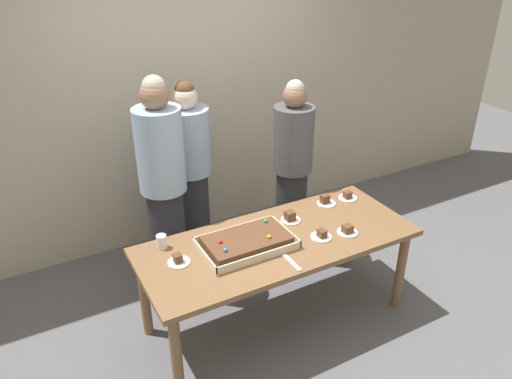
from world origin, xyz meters
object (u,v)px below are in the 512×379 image
(plated_slice_far_right, at_px, (178,261))
(cake_server_utensil, at_px, (292,263))
(plated_slice_near_right, at_px, (321,235))
(person_green_shirt_behind, at_px, (190,171))
(plated_slice_center_front, at_px, (347,231))
(plated_slice_near_left, at_px, (326,201))
(sheet_cake, at_px, (247,242))
(plated_slice_center_back, at_px, (348,197))
(person_serving_front, at_px, (163,186))
(drink_cup_nearest, at_px, (162,242))
(person_striped_tie_right, at_px, (292,169))
(plated_slice_far_left, at_px, (290,218))
(party_table, at_px, (278,249))

(plated_slice_far_right, relative_size, cake_server_utensil, 0.75)
(plated_slice_near_right, xyz_separation_m, cake_server_utensil, (-0.34, -0.16, -0.02))
(plated_slice_near_right, relative_size, person_green_shirt_behind, 0.09)
(cake_server_utensil, bearing_deg, person_green_shirt_behind, 95.23)
(plated_slice_center_front, bearing_deg, plated_slice_near_left, 74.70)
(plated_slice_near_left, distance_m, person_green_shirt_behind, 1.20)
(plated_slice_near_left, distance_m, plated_slice_center_front, 0.44)
(sheet_cake, height_order, plated_slice_center_back, sheet_cake)
(plated_slice_far_right, bearing_deg, plated_slice_near_right, -11.37)
(plated_slice_center_back, height_order, person_serving_front, person_serving_front)
(sheet_cake, distance_m, drink_cup_nearest, 0.58)
(drink_cup_nearest, bearing_deg, plated_slice_center_back, -1.71)
(plated_slice_far_right, height_order, person_striped_tie_right, person_striped_tie_right)
(plated_slice_center_back, height_order, person_green_shirt_behind, person_green_shirt_behind)
(plated_slice_far_left, height_order, person_serving_front, person_serving_front)
(plated_slice_center_front, bearing_deg, cake_server_utensil, -168.00)
(plated_slice_near_right, bearing_deg, plated_slice_near_left, 50.86)
(plated_slice_near_right, height_order, plated_slice_far_left, plated_slice_far_left)
(plated_slice_center_front, xyz_separation_m, person_striped_tie_right, (0.10, 0.90, 0.09))
(party_table, xyz_separation_m, drink_cup_nearest, (-0.75, 0.29, 0.13))
(cake_server_utensil, bearing_deg, plated_slice_center_front, 12.00)
(plated_slice_far_right, bearing_deg, person_striped_tie_right, 27.14)
(plated_slice_center_back, distance_m, cake_server_utensil, 1.02)
(plated_slice_near_right, relative_size, plated_slice_far_right, 1.00)
(cake_server_utensil, relative_size, person_striped_tie_right, 0.12)
(plated_slice_center_front, bearing_deg, plated_slice_far_left, 128.33)
(party_table, xyz_separation_m, plated_slice_near_left, (0.59, 0.26, 0.11))
(person_serving_front, bearing_deg, plated_slice_near_left, 43.00)
(plated_slice_far_left, distance_m, person_striped_tie_right, 0.68)
(sheet_cake, relative_size, person_serving_front, 0.36)
(plated_slice_near_left, bearing_deg, cake_server_utensil, -140.55)
(plated_slice_far_left, xyz_separation_m, person_striped_tie_right, (0.37, 0.56, 0.08))
(plated_slice_far_left, height_order, plated_slice_center_front, plated_slice_far_left)
(cake_server_utensil, bearing_deg, party_table, 76.80)
(plated_slice_far_left, bearing_deg, plated_slice_near_right, -76.62)
(plated_slice_far_left, xyz_separation_m, plated_slice_center_front, (0.27, -0.34, -0.01))
(party_table, distance_m, person_serving_front, 1.01)
(plated_slice_far_right, height_order, drink_cup_nearest, drink_cup_nearest)
(drink_cup_nearest, relative_size, person_green_shirt_behind, 0.06)
(drink_cup_nearest, relative_size, cake_server_utensil, 0.50)
(sheet_cake, height_order, cake_server_utensil, sheet_cake)
(plated_slice_near_left, bearing_deg, person_serving_front, 155.02)
(plated_slice_near_left, bearing_deg, plated_slice_center_front, -105.30)
(party_table, bearing_deg, plated_slice_far_right, 174.47)
(sheet_cake, xyz_separation_m, plated_slice_center_back, (1.04, 0.22, -0.02))
(drink_cup_nearest, distance_m, cake_server_utensil, 0.90)
(cake_server_utensil, bearing_deg, drink_cup_nearest, 140.10)
(plated_slice_near_left, xyz_separation_m, plated_slice_far_left, (-0.39, -0.09, 0.00))
(plated_slice_center_front, xyz_separation_m, plated_slice_center_back, (0.33, 0.41, -0.00))
(party_table, height_order, plated_slice_far_right, plated_slice_far_right)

